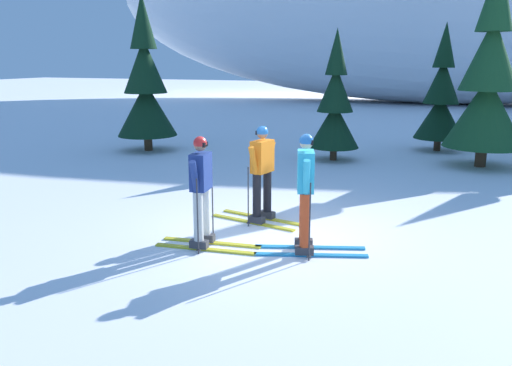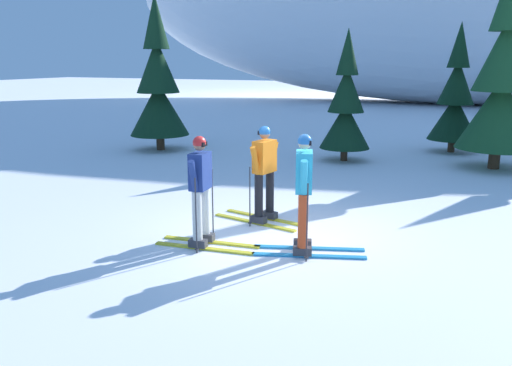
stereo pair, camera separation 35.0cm
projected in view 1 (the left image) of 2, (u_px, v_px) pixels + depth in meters
ground_plane at (277, 235)px, 8.81m from camera, size 120.00×120.00×0.00m
skier_cyan_jacket at (306, 191)px, 7.80m from camera, size 1.77×0.94×1.83m
skier_orange_jacket at (262, 172)px, 9.31m from camera, size 1.80×0.83×1.76m
skier_navy_jacket at (202, 190)px, 8.06m from camera, size 1.68×0.77×1.76m
pine_tree_far_left at (146, 87)px, 16.47m from camera, size 1.89×1.89×4.89m
pine_tree_left at (335, 106)px, 14.98m from camera, size 1.45×1.45×3.75m
pine_tree_center_left at (441, 98)px, 16.51m from camera, size 1.55×1.55×4.02m
pine_tree_center_right at (488, 82)px, 13.86m from camera, size 2.12×2.12×5.50m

